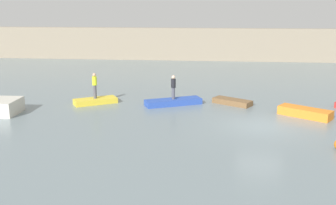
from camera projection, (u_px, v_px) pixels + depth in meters
ground_plane at (261, 126)px, 21.74m from camera, size 120.00×120.00×0.00m
embankment_wall at (234, 45)px, 46.89m from camera, size 80.00×1.20×3.91m
rowboat_yellow at (95, 101)px, 26.74m from camera, size 3.04×2.46×0.37m
rowboat_blue at (173, 102)px, 26.41m from camera, size 3.95×2.62×0.40m
rowboat_brown at (232, 102)px, 26.54m from camera, size 2.76×2.24×0.36m
rowboat_orange at (305, 112)px, 23.58m from camera, size 3.16×2.63×0.53m
person_hiviz_shirt at (95, 84)px, 26.45m from camera, size 0.32×0.32×1.76m
person_dark_shirt at (173, 86)px, 26.14m from camera, size 0.32×0.32×1.64m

